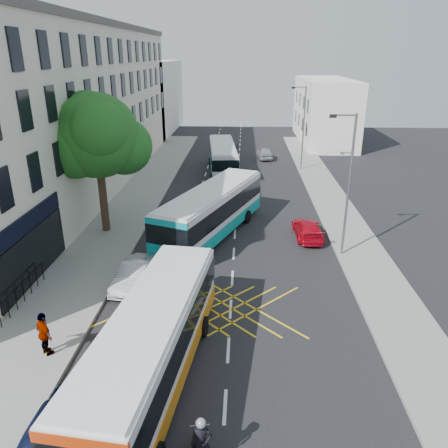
# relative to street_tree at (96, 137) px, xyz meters

# --- Properties ---
(ground) EXTENTS (120.00, 120.00, 0.00)m
(ground) POSITION_rel_street_tree_xyz_m (8.51, -14.97, -6.29)
(ground) COLOR black
(ground) RESTS_ON ground
(pavement_left) EXTENTS (5.00, 70.00, 0.15)m
(pavement_left) POSITION_rel_street_tree_xyz_m (0.01, 0.03, -6.22)
(pavement_left) COLOR gray
(pavement_left) RESTS_ON ground
(pavement_right) EXTENTS (3.00, 70.00, 0.15)m
(pavement_right) POSITION_rel_street_tree_xyz_m (16.01, 0.03, -6.22)
(pavement_right) COLOR gray
(pavement_right) RESTS_ON ground
(terrace_main) EXTENTS (8.30, 45.00, 13.50)m
(terrace_main) POSITION_rel_street_tree_xyz_m (-5.49, 9.52, 0.46)
(terrace_main) COLOR beige
(terrace_main) RESTS_ON ground
(terrace_far) EXTENTS (8.00, 20.00, 10.00)m
(terrace_far) POSITION_rel_street_tree_xyz_m (-5.49, 40.03, -1.29)
(terrace_far) COLOR silver
(terrace_far) RESTS_ON ground
(building_right) EXTENTS (6.00, 18.00, 8.00)m
(building_right) POSITION_rel_street_tree_xyz_m (19.51, 33.03, -2.29)
(building_right) COLOR silver
(building_right) RESTS_ON ground
(street_tree) EXTENTS (6.30, 5.70, 8.80)m
(street_tree) POSITION_rel_street_tree_xyz_m (0.00, 0.00, 0.00)
(street_tree) COLOR #382619
(street_tree) RESTS_ON pavement_left
(lamp_near) EXTENTS (1.45, 0.15, 8.00)m
(lamp_near) POSITION_rel_street_tree_xyz_m (14.71, -2.97, -1.68)
(lamp_near) COLOR slate
(lamp_near) RESTS_ON pavement_right
(lamp_far) EXTENTS (1.45, 0.15, 8.00)m
(lamp_far) POSITION_rel_street_tree_xyz_m (14.71, 17.03, -1.68)
(lamp_far) COLOR slate
(lamp_far) RESTS_ON pavement_right
(railings) EXTENTS (0.08, 5.60, 1.14)m
(railings) POSITION_rel_street_tree_xyz_m (-1.19, -9.67, -5.57)
(railings) COLOR black
(railings) RESTS_ON pavement_left
(bus_near) EXTENTS (3.68, 10.81, 2.98)m
(bus_near) POSITION_rel_street_tree_xyz_m (5.91, -13.77, -4.72)
(bus_near) COLOR silver
(bus_near) RESTS_ON ground
(bus_mid) EXTENTS (6.47, 11.30, 3.13)m
(bus_mid) POSITION_rel_street_tree_xyz_m (7.02, -0.27, -4.64)
(bus_mid) COLOR silver
(bus_mid) RESTS_ON ground
(bus_far) EXTENTS (3.34, 10.39, 2.87)m
(bus_far) POSITION_rel_street_tree_xyz_m (6.96, 15.84, -4.78)
(bus_far) COLOR silver
(bus_far) RESTS_ON ground
(motorbike) EXTENTS (0.73, 2.08, 1.85)m
(motorbike) POSITION_rel_street_tree_xyz_m (7.95, -17.32, -5.42)
(motorbike) COLOR black
(motorbike) RESTS_ON ground
(parked_car_blue) EXTENTS (1.90, 4.36, 1.46)m
(parked_car_blue) POSITION_rel_street_tree_xyz_m (3.61, -17.35, -5.56)
(parked_car_blue) COLOR black
(parked_car_blue) RESTS_ON ground
(parked_car_silver) EXTENTS (1.86, 4.01, 1.27)m
(parked_car_silver) POSITION_rel_street_tree_xyz_m (3.61, -6.95, -5.66)
(parked_car_silver) COLOR #B6B9BE
(parked_car_silver) RESTS_ON ground
(red_hatchback) EXTENTS (1.77, 4.06, 1.16)m
(red_hatchback) POSITION_rel_street_tree_xyz_m (13.17, -0.28, -5.71)
(red_hatchback) COLOR red
(red_hatchback) RESTS_ON ground
(distant_car_grey) EXTENTS (2.69, 5.03, 1.34)m
(distant_car_grey) POSITION_rel_street_tree_xyz_m (6.96, 24.45, -5.62)
(distant_car_grey) COLOR #3D4045
(distant_car_grey) RESTS_ON ground
(distant_car_silver) EXTENTS (1.87, 3.87, 1.27)m
(distant_car_silver) POSITION_rel_street_tree_xyz_m (11.35, 22.11, -5.66)
(distant_car_silver) COLOR #9A9DA1
(distant_car_silver) RESTS_ON ground
(pedestrian_far) EXTENTS (1.11, 1.02, 1.82)m
(pedestrian_far) POSITION_rel_street_tree_xyz_m (1.51, -12.71, -5.23)
(pedestrian_far) COLOR gray
(pedestrian_far) RESTS_ON pavement_left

